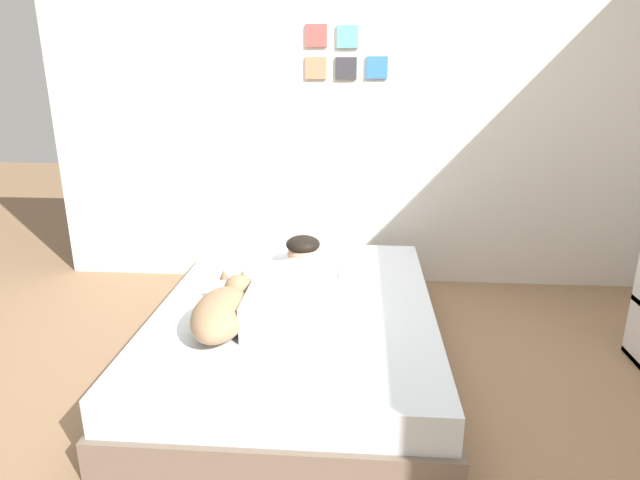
{
  "coord_description": "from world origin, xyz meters",
  "views": [
    {
      "loc": [
        0.1,
        -2.45,
        1.56
      ],
      "look_at": [
        -0.12,
        0.52,
        0.6
      ],
      "focal_mm": 30.21,
      "sensor_mm": 36.0,
      "label": 1
    }
  ],
  "objects_px": {
    "dog": "(223,310)",
    "cell_phone": "(248,290)",
    "pillow": "(312,261)",
    "bed": "(298,330)",
    "person_lying": "(296,286)",
    "coffee_cup": "(344,271)"
  },
  "relations": [
    {
      "from": "dog",
      "to": "cell_phone",
      "type": "relative_size",
      "value": 4.11
    },
    {
      "from": "bed",
      "to": "cell_phone",
      "type": "height_order",
      "value": "cell_phone"
    },
    {
      "from": "bed",
      "to": "coffee_cup",
      "type": "xyz_separation_m",
      "value": [
        0.24,
        0.36,
        0.22
      ]
    },
    {
      "from": "person_lying",
      "to": "bed",
      "type": "bearing_deg",
      "value": 89.35
    },
    {
      "from": "dog",
      "to": "coffee_cup",
      "type": "height_order",
      "value": "dog"
    },
    {
      "from": "pillow",
      "to": "bed",
      "type": "bearing_deg",
      "value": -94.67
    },
    {
      "from": "bed",
      "to": "person_lying",
      "type": "xyz_separation_m",
      "value": [
        -0.0,
        -0.05,
        0.28
      ]
    },
    {
      "from": "bed",
      "to": "person_lying",
      "type": "relative_size",
      "value": 2.21
    },
    {
      "from": "pillow",
      "to": "coffee_cup",
      "type": "height_order",
      "value": "pillow"
    },
    {
      "from": "bed",
      "to": "cell_phone",
      "type": "bearing_deg",
      "value": 160.43
    },
    {
      "from": "pillow",
      "to": "cell_phone",
      "type": "distance_m",
      "value": 0.51
    },
    {
      "from": "dog",
      "to": "coffee_cup",
      "type": "xyz_separation_m",
      "value": [
        0.55,
        0.73,
        -0.07
      ]
    },
    {
      "from": "person_lying",
      "to": "cell_phone",
      "type": "xyz_separation_m",
      "value": [
        -0.3,
        0.16,
        -0.1
      ]
    },
    {
      "from": "coffee_cup",
      "to": "cell_phone",
      "type": "xyz_separation_m",
      "value": [
        -0.54,
        -0.26,
        -0.03
      ]
    },
    {
      "from": "pillow",
      "to": "cell_phone",
      "type": "xyz_separation_m",
      "value": [
        -0.34,
        -0.38,
        -0.05
      ]
    },
    {
      "from": "dog",
      "to": "pillow",
      "type": "bearing_deg",
      "value": 67.46
    },
    {
      "from": "bed",
      "to": "dog",
      "type": "relative_size",
      "value": 3.53
    },
    {
      "from": "pillow",
      "to": "cell_phone",
      "type": "bearing_deg",
      "value": -131.8
    },
    {
      "from": "dog",
      "to": "cell_phone",
      "type": "bearing_deg",
      "value": 87.91
    },
    {
      "from": "bed",
      "to": "coffee_cup",
      "type": "distance_m",
      "value": 0.49
    },
    {
      "from": "bed",
      "to": "cell_phone",
      "type": "xyz_separation_m",
      "value": [
        -0.3,
        0.11,
        0.18
      ]
    },
    {
      "from": "pillow",
      "to": "dog",
      "type": "relative_size",
      "value": 0.9
    }
  ]
}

